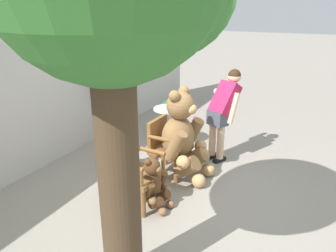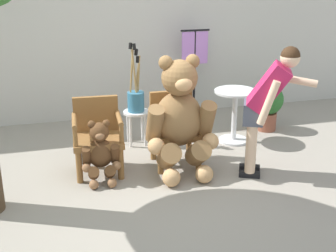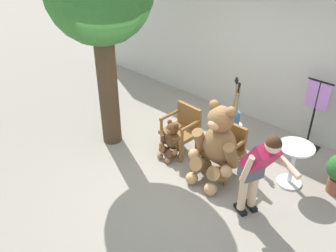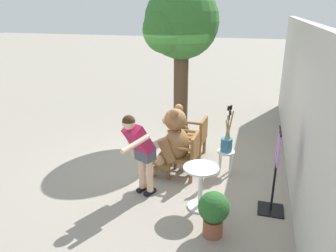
{
  "view_description": "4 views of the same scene",
  "coord_description": "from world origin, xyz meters",
  "views": [
    {
      "loc": [
        -3.61,
        -1.62,
        2.46
      ],
      "look_at": [
        0.34,
        0.37,
        0.82
      ],
      "focal_mm": 35.0,
      "sensor_mm": 36.0,
      "label": 1
    },
    {
      "loc": [
        -0.95,
        -4.61,
        2.4
      ],
      "look_at": [
        0.33,
        0.25,
        0.55
      ],
      "focal_mm": 50.0,
      "sensor_mm": 36.0,
      "label": 2
    },
    {
      "loc": [
        3.09,
        -3.88,
        3.98
      ],
      "look_at": [
        -0.32,
        -0.09,
        0.82
      ],
      "focal_mm": 40.0,
      "sensor_mm": 36.0,
      "label": 3
    },
    {
      "loc": [
        5.93,
        1.63,
        3.05
      ],
      "look_at": [
        0.19,
        0.02,
        0.88
      ],
      "focal_mm": 35.0,
      "sensor_mm": 36.0,
      "label": 4
    }
  ],
  "objects": [
    {
      "name": "wooden_chair_right",
      "position": [
        0.46,
        0.44,
        0.46
      ],
      "size": [
        0.57,
        0.53,
        0.86
      ],
      "color": "brown",
      "rests_on": "ground"
    },
    {
      "name": "wooden_chair_left",
      "position": [
        -0.46,
        0.44,
        0.46
      ],
      "size": [
        0.59,
        0.55,
        0.86
      ],
      "color": "brown",
      "rests_on": "ground"
    },
    {
      "name": "clothing_display_stand",
      "position": [
        1.21,
        2.0,
        0.72
      ],
      "size": [
        0.44,
        0.4,
        1.36
      ],
      "color": "black",
      "rests_on": "ground"
    },
    {
      "name": "person_visitor",
      "position": [
        1.35,
        -0.14,
        0.9
      ],
      "size": [
        0.88,
        0.5,
        1.5
      ],
      "color": "black",
      "rests_on": "ground"
    },
    {
      "name": "potted_plant",
      "position": [
        2.06,
        1.19,
        0.4
      ],
      "size": [
        0.44,
        0.44,
        0.68
      ],
      "color": "brown",
      "rests_on": "ground"
    },
    {
      "name": "patio_tree",
      "position": [
        -1.58,
        -0.22,
        2.65
      ],
      "size": [
        1.79,
        1.71,
        3.6
      ],
      "color": "#473523",
      "rests_on": "ground"
    },
    {
      "name": "ground_plane",
      "position": [
        0.0,
        0.0,
        0.0
      ],
      "size": [
        60.0,
        60.0,
        0.0
      ],
      "primitive_type": "plane",
      "color": "gray"
    },
    {
      "name": "white_stool",
      "position": [
        0.14,
        1.15,
        0.36
      ],
      "size": [
        0.34,
        0.34,
        0.46
      ],
      "color": "white",
      "rests_on": "ground"
    },
    {
      "name": "round_side_table",
      "position": [
        1.43,
        0.9,
        0.45
      ],
      "size": [
        0.56,
        0.56,
        0.72
      ],
      "color": "silver",
      "rests_on": "ground"
    },
    {
      "name": "teddy_bear_small",
      "position": [
        -0.46,
        0.16,
        0.35
      ],
      "size": [
        0.43,
        0.41,
        0.71
      ],
      "color": "brown",
      "rests_on": "ground"
    },
    {
      "name": "back_wall",
      "position": [
        0.0,
        2.4,
        1.4
      ],
      "size": [
        10.0,
        0.16,
        2.8
      ],
      "primitive_type": "cube",
      "color": "beige",
      "rests_on": "ground"
    },
    {
      "name": "brush_bucket",
      "position": [
        0.14,
        1.15,
        0.65
      ],
      "size": [
        0.22,
        0.22,
        0.9
      ],
      "color": "teal",
      "rests_on": "white_stool"
    },
    {
      "name": "teddy_bear_large",
      "position": [
        0.46,
        0.19,
        0.67
      ],
      "size": [
        0.82,
        0.78,
        1.37
      ],
      "color": "olive",
      "rests_on": "ground"
    }
  ]
}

